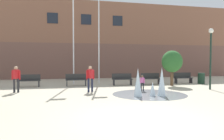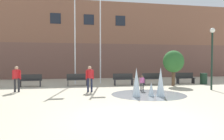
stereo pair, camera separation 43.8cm
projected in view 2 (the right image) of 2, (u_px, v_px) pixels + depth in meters
name	position (u px, v px, depth m)	size (l,w,h in m)	color
ground_plane	(135.00, 119.00, 7.09)	(100.00, 100.00, 0.00)	#BCB299
library_building	(87.00, 42.00, 26.61)	(36.00, 6.05, 8.47)	brown
splash_fountain	(149.00, 85.00, 11.81)	(4.20, 4.20, 1.58)	gray
park_bench_under_left_flagpole	(30.00, 80.00, 16.10)	(1.60, 0.44, 0.91)	#28282D
park_bench_center	(77.00, 79.00, 16.72)	(1.60, 0.44, 0.91)	#28282D
park_bench_under_right_flagpole	(123.00, 79.00, 17.16)	(1.60, 0.44, 0.91)	#28282D
park_bench_near_trashcan	(152.00, 79.00, 17.62)	(1.60, 0.44, 0.91)	#28282D
park_bench_far_right	(185.00, 78.00, 18.40)	(1.60, 0.44, 0.91)	#28282D
child_in_fountain	(142.00, 82.00, 13.73)	(0.31, 0.24, 0.99)	#28282D
adult_watching	(90.00, 77.00, 13.35)	(0.50, 0.39, 1.59)	#1E233D
teen_by_trashcan	(17.00, 77.00, 13.24)	(0.50, 0.39, 1.59)	#28282D
flagpole_left	(75.00, 32.00, 18.01)	(0.80, 0.10, 8.03)	silver
flagpole_right	(101.00, 34.00, 18.41)	(0.80, 0.10, 7.95)	silver
lamp_post_right_lane	(212.00, 50.00, 14.22)	(0.32, 0.32, 4.05)	#192D23
trash_can	(204.00, 79.00, 17.92)	(0.56, 0.56, 0.90)	#193323
street_tree_near_building	(173.00, 62.00, 16.59)	(1.57, 1.57, 2.70)	brown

